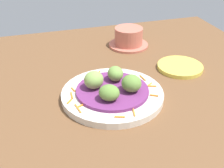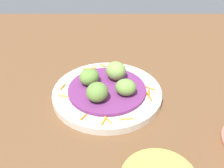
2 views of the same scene
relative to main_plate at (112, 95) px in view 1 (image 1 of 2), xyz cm
name	(u,v)px [view 1 (image 1 of 2)]	position (x,y,z in cm)	size (l,w,h in cm)	color
table_surface	(122,102)	(2.18, -1.39, -1.91)	(110.00, 110.00, 2.00)	brown
main_plate	(112,95)	(0.00, 0.00, 0.00)	(26.86, 26.86, 1.81)	silver
cabbage_bed	(112,91)	(0.00, 0.00, 1.33)	(19.06, 19.06, 0.85)	#702D6B
carrot_garnish	(110,90)	(-0.47, 0.53, 1.11)	(24.58, 23.61, 0.40)	orange
guac_scoop_left	(115,74)	(2.18, 4.39, 3.73)	(4.93, 4.25, 3.93)	#759E47
guac_scoop_center	(94,80)	(-4.39, 2.18, 4.07)	(4.95, 5.23, 4.62)	#84A851
guac_scoop_right	(109,93)	(-2.18, -4.39, 3.72)	(5.20, 4.65, 3.92)	olive
guac_scoop_back	(131,83)	(4.39, -2.18, 4.00)	(5.17, 4.92, 4.48)	olive
side_plate_small	(180,67)	(24.99, 9.65, -0.30)	(14.06, 14.06, 1.21)	#E0CC4C
terracotta_bowl	(129,38)	(15.55, 31.01, 2.17)	(14.14, 14.14, 6.79)	#C66B56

